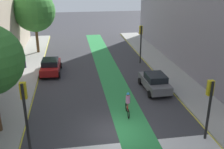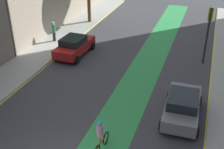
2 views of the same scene
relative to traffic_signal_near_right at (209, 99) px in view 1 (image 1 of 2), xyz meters
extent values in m
plane|color=#38383D|center=(-5.44, 1.34, -2.72)|extent=(120.00, 120.00, 0.00)
cube|color=#2D8C47|center=(-4.20, 1.34, -2.72)|extent=(2.40, 60.00, 0.01)
cube|color=yellow|center=(-11.44, 1.34, -2.72)|extent=(0.16, 60.00, 0.01)
cube|color=#9E9E99|center=(2.06, 1.34, -2.65)|extent=(3.00, 60.00, 0.15)
cube|color=yellow|center=(0.56, 1.34, -2.72)|extent=(0.16, 60.00, 0.01)
cylinder|color=black|center=(0.00, -0.12, -0.79)|extent=(0.16, 0.16, 3.86)
cube|color=gold|center=(0.00, 0.08, 0.67)|extent=(0.35, 0.28, 0.95)
sphere|color=#3F0A0A|center=(0.00, 0.22, 0.97)|extent=(0.20, 0.20, 0.20)
sphere|color=#4C380C|center=(0.00, 0.22, 0.67)|extent=(0.20, 0.20, 0.20)
sphere|color=#26D833|center=(0.00, 0.22, 0.37)|extent=(0.20, 0.20, 0.20)
cylinder|color=black|center=(-10.75, 0.34, -0.60)|extent=(0.16, 0.16, 4.25)
cube|color=gold|center=(-10.75, 0.54, 1.05)|extent=(0.35, 0.28, 0.95)
sphere|color=#3F0A0A|center=(-10.75, 0.68, 1.35)|extent=(0.20, 0.20, 0.20)
sphere|color=#4C380C|center=(-10.75, 0.68, 1.05)|extent=(0.20, 0.20, 0.20)
sphere|color=#26D833|center=(-10.75, 0.68, 0.75)|extent=(0.20, 0.20, 0.20)
cylinder|color=black|center=(-0.18, 15.18, -0.56)|extent=(0.16, 0.16, 4.33)
cube|color=gold|center=(-0.18, 15.38, 1.13)|extent=(0.35, 0.28, 0.95)
sphere|color=#3F0A0A|center=(-0.18, 15.52, 1.43)|extent=(0.20, 0.20, 0.20)
sphere|color=#4C380C|center=(-0.18, 15.52, 1.13)|extent=(0.20, 0.20, 0.20)
sphere|color=#26D833|center=(-0.18, 15.52, 0.83)|extent=(0.20, 0.20, 0.20)
cube|color=#A51919|center=(-10.24, 13.40, -2.05)|extent=(1.96, 4.27, 0.70)
cube|color=black|center=(-10.24, 13.20, -1.43)|extent=(1.68, 2.06, 0.55)
cylinder|color=black|center=(-11.08, 14.90, -2.40)|extent=(0.24, 0.65, 0.64)
cylinder|color=black|center=(-9.28, 14.83, -2.40)|extent=(0.24, 0.65, 0.64)
cylinder|color=black|center=(-11.19, 11.96, -2.40)|extent=(0.24, 0.65, 0.64)
cylinder|color=black|center=(-9.39, 11.89, -2.40)|extent=(0.24, 0.65, 0.64)
cube|color=slate|center=(-0.89, 7.56, -2.05)|extent=(1.89, 4.24, 0.70)
cube|color=black|center=(-0.89, 7.36, -1.43)|extent=(1.64, 2.03, 0.55)
cylinder|color=black|center=(-1.82, 9.01, -2.40)|extent=(0.23, 0.64, 0.64)
cylinder|color=black|center=(-0.02, 9.05, -2.40)|extent=(0.23, 0.64, 0.64)
cylinder|color=black|center=(-1.76, 6.07, -2.40)|extent=(0.23, 0.64, 0.64)
cylinder|color=black|center=(0.04, 6.11, -2.40)|extent=(0.23, 0.64, 0.64)
torus|color=black|center=(-4.18, 4.14, -2.38)|extent=(0.10, 0.68, 0.68)
torus|color=black|center=(-4.24, 3.09, -2.38)|extent=(0.10, 0.68, 0.68)
cylinder|color=red|center=(-4.21, 3.61, -2.20)|extent=(0.11, 0.95, 0.06)
cylinder|color=red|center=(-4.22, 3.46, -1.93)|extent=(0.05, 0.05, 0.50)
cylinder|color=#BF72A5|center=(-4.22, 3.46, -1.41)|extent=(0.32, 0.32, 0.55)
sphere|color=#8C6647|center=(-4.22, 3.46, -1.02)|extent=(0.22, 0.22, 0.22)
sphere|color=#268CCC|center=(-4.22, 3.46, -0.98)|extent=(0.23, 0.23, 0.23)
cylinder|color=#262638|center=(-13.13, 15.22, -2.17)|extent=(0.28, 0.28, 0.81)
cylinder|color=#338C4C|center=(-13.13, 15.22, -1.40)|extent=(0.34, 0.34, 0.72)
sphere|color=beige|center=(-13.13, 15.22, -0.93)|extent=(0.23, 0.23, 0.23)
cylinder|color=brown|center=(-12.31, 21.40, -0.83)|extent=(0.36, 0.36, 3.48)
sphere|color=#387F33|center=(-12.31, 21.40, 2.71)|extent=(5.17, 5.17, 5.17)
camera|label=1|loc=(-8.04, -13.16, 6.98)|focal=42.30mm
camera|label=2|loc=(-0.24, -6.39, 7.28)|focal=46.85mm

